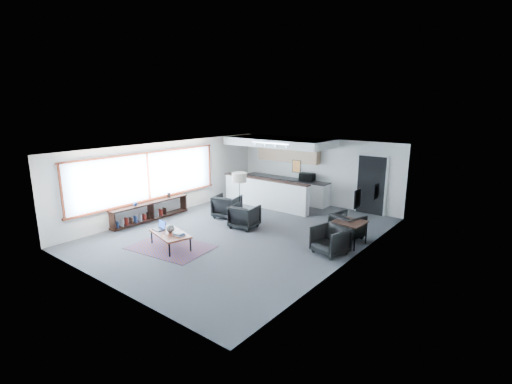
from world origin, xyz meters
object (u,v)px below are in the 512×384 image
Objects in this scene: laptop at (160,227)px; dining_chair_near at (330,241)px; ceramic_pot at (170,228)px; dining_chair_far at (347,227)px; coffee_table at (170,234)px; dining_table at (349,223)px; floor_lamp at (239,179)px; armchair_left at (227,205)px; armchair_right at (244,215)px; book_stack at (179,234)px; microwave at (307,176)px.

dining_chair_near reaches higher than laptop.
dining_chair_far is at bearing 46.08° from ceramic_pot.
dining_table is at bearing 55.97° from coffee_table.
coffee_table is 5.14m from dining_chair_far.
dining_chair_near is (3.68, 2.34, -0.05)m from coffee_table.
coffee_table is 0.15m from ceramic_pot.
dining_chair_near is (3.71, -0.65, -1.12)m from floor_lamp.
armchair_left is 0.51× the size of floor_lamp.
book_stack is at bearing 79.11° from armchair_right.
dining_table is at bearing 43.96° from book_stack.
ceramic_pot is 5.14m from dining_chair_far.
armchair_right is 0.98× the size of dining_table.
ceramic_pot is 0.14× the size of floor_lamp.
dining_chair_far is at bearing 50.47° from laptop.
armchair_left reaches higher than armchair_right.
book_stack is at bearing -98.54° from microwave.
laptop is 5.45m from dining_chair_far.
dining_chair_far reaches higher than dining_table.
armchair_left is (-0.70, 3.09, 0.04)m from coffee_table.
ceramic_pot is 4.37m from dining_chair_near.
coffee_table is 1.75× the size of armchair_right.
armchair_right is 3.17m from dining_chair_near.
dining_chair_far is at bearing 11.72° from floor_lamp.
laptop is at bearing 178.39° from book_stack.
microwave is at bearing -126.96° from armchair_left.
armchair_right is at bearing 86.82° from book_stack.
armchair_right is at bearing -168.82° from dining_chair_near.
laptop is 0.43m from ceramic_pot.
armchair_left reaches higher than coffee_table.
armchair_right is (0.97, 2.56, -0.09)m from laptop.
dining_chair_far is (3.02, 1.15, -0.06)m from armchair_right.
armchair_right is (1.22, -0.51, -0.02)m from armchair_left.
laptop is 5.35m from dining_table.
armchair_left is at bearing -118.11° from microwave.
dining_table is 1.20× the size of dining_chair_far.
dining_chair_far is at bearing -48.34° from microwave.
armchair_right is (0.14, 2.58, -0.05)m from book_stack.
microwave is (-2.95, 2.63, 0.77)m from dining_chair_far.
coffee_table is 0.38m from book_stack.
floor_lamp is at bearing 97.73° from book_stack.
floor_lamp is at bearing -175.45° from dining_table.
coffee_table is at bearing 4.06° from laptop.
armchair_left is 4.49m from dining_table.
dining_table reaches higher than coffee_table.
ceramic_pot is at bearing -89.80° from floor_lamp.
floor_lamp reaches higher than book_stack.
ceramic_pot is (-0.02, 0.03, 0.15)m from coffee_table.
coffee_table is at bearing 70.97° from armchair_right.
book_stack is at bearing 5.98° from laptop.
armchair_left is 1.24× the size of dining_chair_near.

